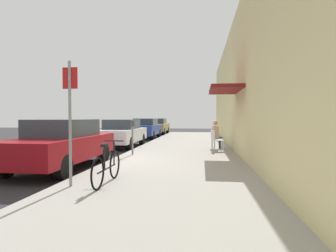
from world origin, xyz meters
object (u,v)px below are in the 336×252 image
(street_sign, at_px, (70,113))
(seated_patron_1, at_px, (216,134))
(parked_car_1, at_px, (122,133))
(parked_car_0, at_px, (62,144))
(bicycle_0, at_px, (107,167))
(parking_meter, at_px, (133,135))
(cafe_chair_0, at_px, (216,139))
(cafe_chair_1, at_px, (215,138))
(parked_car_2, at_px, (145,128))
(parked_car_3, at_px, (157,126))

(street_sign, bearing_deg, seated_patron_1, 65.37)
(parked_car_1, relative_size, street_sign, 1.69)
(parked_car_0, distance_m, bicycle_0, 3.03)
(parked_car_1, bearing_deg, parking_meter, -67.01)
(cafe_chair_0, height_order, cafe_chair_1, same)
(parked_car_1, distance_m, bicycle_0, 8.49)
(parked_car_2, relative_size, parking_meter, 3.33)
(parked_car_0, height_order, parking_meter, parked_car_0)
(parked_car_0, distance_m, parked_car_2, 12.15)
(parked_car_1, height_order, seated_patron_1, parked_car_1)
(parking_meter, distance_m, cafe_chair_0, 3.63)
(cafe_chair_0, distance_m, cafe_chair_1, 0.95)
(parked_car_3, relative_size, seated_patron_1, 3.41)
(street_sign, bearing_deg, parked_car_3, 94.28)
(parked_car_3, bearing_deg, parked_car_1, -90.00)
(cafe_chair_1, bearing_deg, bicycle_0, -110.56)
(parked_car_1, height_order, parked_car_2, parked_car_2)
(parked_car_3, bearing_deg, bicycle_0, -83.70)
(parked_car_0, distance_m, cafe_chair_1, 6.92)
(seated_patron_1, bearing_deg, parked_car_0, -134.43)
(parked_car_1, bearing_deg, cafe_chair_1, -13.39)
(parked_car_3, relative_size, parking_meter, 3.33)
(street_sign, bearing_deg, parked_car_0, 122.05)
(parking_meter, xyz_separation_m, cafe_chair_0, (3.27, 1.55, -0.26))
(parked_car_1, distance_m, street_sign, 8.68)
(parking_meter, distance_m, bicycle_0, 4.61)
(parking_meter, bearing_deg, parked_car_0, -122.24)
(parked_car_3, distance_m, bicycle_0, 19.85)
(parked_car_3, height_order, cafe_chair_1, parked_car_3)
(parked_car_2, xyz_separation_m, cafe_chair_1, (4.82, -7.19, -0.14))
(seated_patron_1, bearing_deg, parked_car_3, 111.09)
(parked_car_0, relative_size, bicycle_0, 2.57)
(parked_car_3, relative_size, bicycle_0, 2.57)
(parked_car_0, height_order, parked_car_3, parked_car_0)
(parked_car_3, height_order, parking_meter, parked_car_3)
(parked_car_2, height_order, parked_car_3, parked_car_2)
(cafe_chair_0, relative_size, seated_patron_1, 0.67)
(cafe_chair_1, distance_m, seated_patron_1, 0.20)
(parked_car_1, xyz_separation_m, street_sign, (1.50, -8.51, 0.89))
(parked_car_0, relative_size, cafe_chair_1, 5.06)
(street_sign, height_order, seated_patron_1, street_sign)
(cafe_chair_0, bearing_deg, parked_car_0, -140.24)
(parked_car_1, bearing_deg, parked_car_0, -90.00)
(cafe_chair_1, bearing_deg, parking_meter, -142.57)
(parked_car_1, distance_m, cafe_chair_0, 5.26)
(parking_meter, distance_m, cafe_chair_1, 4.13)
(parking_meter, bearing_deg, parked_car_1, 112.99)
(cafe_chair_0, bearing_deg, parked_car_2, 120.64)
(parked_car_1, bearing_deg, bicycle_0, -75.14)
(parked_car_1, bearing_deg, seated_patron_1, -13.06)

